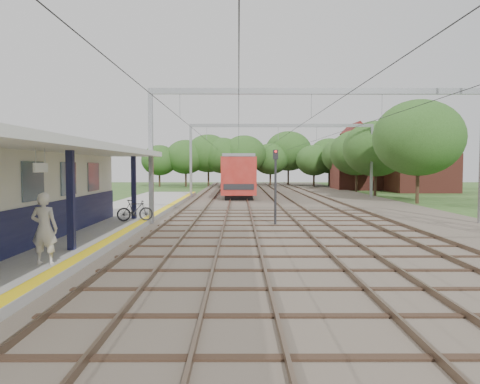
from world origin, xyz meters
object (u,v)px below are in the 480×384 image
object	(u,v)px
train	(239,173)
signal_post	(275,180)
person	(44,229)
bicycle	(135,210)

from	to	relation	value
train	signal_post	world-z (taller)	train
person	signal_post	size ratio (longest dim) A/B	0.51
bicycle	train	xyz separation A→B (m)	(5.10, 35.62, 1.37)
train	signal_post	xyz separation A→B (m)	(1.85, -34.93, 0.09)
bicycle	signal_post	world-z (taller)	signal_post
train	signal_post	size ratio (longest dim) A/B	9.89
person	bicycle	xyz separation A→B (m)	(0.21, 10.17, -0.47)
person	bicycle	world-z (taller)	person
person	signal_post	distance (m)	13.05
bicycle	person	bearing A→B (deg)	162.54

